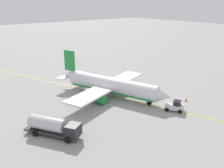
{
  "coord_description": "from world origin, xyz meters",
  "views": [
    {
      "loc": [
        42.05,
        -34.19,
        21.32
      ],
      "look_at": [
        0.0,
        0.0,
        3.0
      ],
      "focal_mm": 39.75,
      "sensor_mm": 36.0,
      "label": 1
    }
  ],
  "objects": [
    {
      "name": "ground_plane",
      "position": [
        0.0,
        0.0,
        0.0
      ],
      "size": [
        400.0,
        400.0,
        0.0
      ],
      "primitive_type": "plane",
      "color": "#9E9B96"
    },
    {
      "name": "airplane",
      "position": [
        -0.48,
        -0.16,
        2.59
      ],
      "size": [
        29.21,
        26.54,
        9.53
      ],
      "color": "white",
      "rests_on": "ground"
    },
    {
      "name": "fuel_tanker",
      "position": [
        7.72,
        -18.8,
        1.72
      ],
      "size": [
        9.67,
        7.11,
        3.15
      ],
      "color": "#2D2D33",
      "rests_on": "ground"
    },
    {
      "name": "pushback_tug",
      "position": [
        14.3,
        4.83,
        1.01
      ],
      "size": [
        4.12,
        3.68,
        2.2
      ],
      "color": "silver",
      "rests_on": "ground"
    },
    {
      "name": "refueling_worker",
      "position": [
        6.9,
        -16.46,
        0.82
      ],
      "size": [
        0.63,
        0.56,
        1.71
      ],
      "color": "navy",
      "rests_on": "ground"
    },
    {
      "name": "safety_cone_nose",
      "position": [
        12.78,
        10.94,
        0.33
      ],
      "size": [
        0.6,
        0.6,
        0.67
      ],
      "primitive_type": "cone",
      "color": "#F2590F",
      "rests_on": "ground"
    },
    {
      "name": "taxi_line_marking",
      "position": [
        0.0,
        0.0,
        0.01
      ],
      "size": [
        84.37,
        28.59,
        0.01
      ],
      "primitive_type": "cube",
      "rotation": [
        0.0,
        0.0,
        0.32
      ],
      "color": "yellow",
      "rests_on": "ground"
    }
  ]
}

